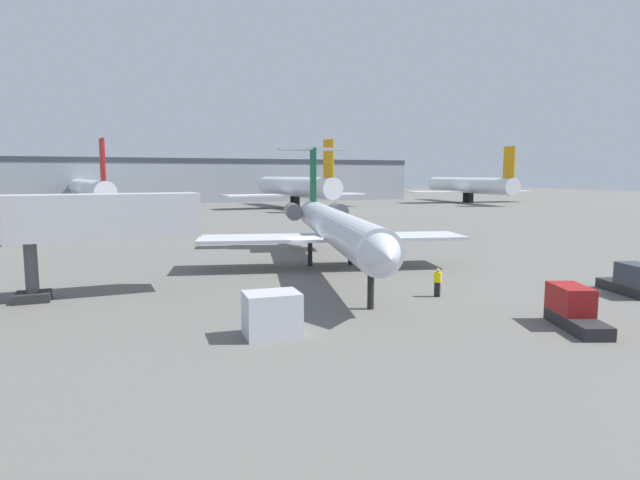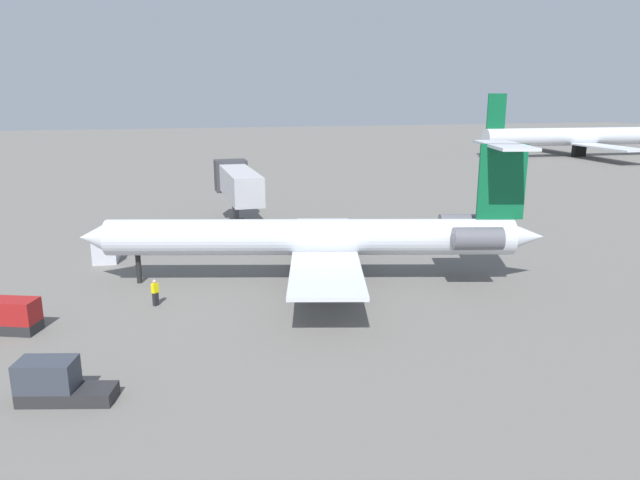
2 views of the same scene
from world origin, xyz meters
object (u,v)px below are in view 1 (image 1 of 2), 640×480
object	(u,v)px
regional_jet	(332,224)
baggage_tug_trailing	(633,281)
baggage_tug_lead	(573,309)
ground_crew_marshaller	(437,282)
parked_airliner_centre	(295,187)
parked_airliner_east_mid	(469,186)
parked_airliner_west_mid	(89,190)
jet_bridge	(63,219)
cargo_container_uld	(272,314)

from	to	relation	value
regional_jet	baggage_tug_trailing	xyz separation A→B (m)	(12.74, -15.53, -2.53)
regional_jet	baggage_tug_lead	size ratio (longest dim) A/B	7.46
ground_crew_marshaller	baggage_tug_lead	world-z (taller)	baggage_tug_lead
regional_jet	baggage_tug_trailing	size ratio (longest dim) A/B	7.49
parked_airliner_centre	parked_airliner_east_mid	distance (m)	48.48
parked_airliner_centre	ground_crew_marshaller	bearing A→B (deg)	-104.10
parked_airliner_west_mid	parked_airliner_east_mid	size ratio (longest dim) A/B	1.14
parked_airliner_west_mid	parked_airliner_centre	distance (m)	41.46
ground_crew_marshaller	jet_bridge	bearing A→B (deg)	158.95
jet_bridge	baggage_tug_trailing	size ratio (longest dim) A/B	3.14
baggage_tug_trailing	parked_airliner_centre	world-z (taller)	parked_airliner_centre
cargo_container_uld	baggage_tug_trailing	bearing A→B (deg)	-0.47
parked_airliner_west_mid	parked_airliner_east_mid	xyz separation A→B (m)	(89.13, -3.28, 0.14)
regional_jet	cargo_container_uld	world-z (taller)	regional_jet
baggage_tug_trailing	regional_jet	bearing A→B (deg)	129.36
jet_bridge	parked_airliner_west_mid	distance (m)	82.76
regional_jet	baggage_tug_trailing	bearing A→B (deg)	-50.64
baggage_tug_lead	parked_airliner_centre	size ratio (longest dim) A/B	0.11
parked_airliner_west_mid	parked_airliner_centre	size ratio (longest dim) A/B	1.18
jet_bridge	parked_airliner_east_mid	xyz separation A→B (m)	(89.29, 79.48, -0.33)
baggage_tug_lead	cargo_container_uld	distance (m)	14.09
baggage_tug_trailing	parked_airliner_west_mid	distance (m)	99.48
baggage_tug_lead	parked_airliner_east_mid	distance (m)	116.24
regional_jet	jet_bridge	size ratio (longest dim) A/B	2.38
regional_jet	baggage_tug_trailing	distance (m)	20.25
cargo_container_uld	parked_airliner_west_mid	xyz separation A→B (m)	(-8.63, 94.31, 3.13)
ground_crew_marshaller	cargo_container_uld	size ratio (longest dim) A/B	0.67
baggage_tug_lead	parked_airliner_east_mid	bearing A→B (deg)	54.80
baggage_tug_trailing	parked_airliner_east_mid	size ratio (longest dim) A/B	0.11
regional_jet	jet_bridge	xyz separation A→B (m)	(-18.37, -3.80, 1.22)
parked_airliner_centre	parked_airliner_east_mid	size ratio (longest dim) A/B	0.96
jet_bridge	baggage_tug_lead	world-z (taller)	jet_bridge
jet_bridge	regional_jet	bearing A→B (deg)	11.68
regional_jet	parked_airliner_west_mid	distance (m)	81.03
cargo_container_uld	parked_airliner_centre	distance (m)	92.87
ground_crew_marshaller	parked_airliner_east_mid	distance (m)	111.38
baggage_tug_trailing	ground_crew_marshaller	bearing A→B (deg)	160.03
cargo_container_uld	jet_bridge	bearing A→B (deg)	127.28
baggage_tug_trailing	parked_airliner_west_mid	xyz separation A→B (m)	(-30.95, 94.49, 3.28)
regional_jet	parked_airliner_west_mid	xyz separation A→B (m)	(-18.21, 78.96, 0.75)
baggage_tug_trailing	parked_airliner_centre	distance (m)	87.86
baggage_tug_lead	baggage_tug_trailing	distance (m)	9.55
regional_jet	parked_airliner_centre	bearing A→B (deg)	72.50
regional_jet	parked_airliner_west_mid	bearing A→B (deg)	102.99
regional_jet	parked_airliner_east_mid	world-z (taller)	parked_airliner_east_mid
baggage_tug_trailing	parked_airliner_centre	size ratio (longest dim) A/B	0.11
parked_airliner_centre	parked_airliner_west_mid	bearing A→B (deg)	169.91
baggage_tug_trailing	parked_airliner_east_mid	bearing A→B (deg)	57.47
cargo_container_uld	parked_airliner_east_mid	xyz separation A→B (m)	(80.50, 91.03, 3.27)
jet_bridge	baggage_tug_trailing	bearing A→B (deg)	-20.67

